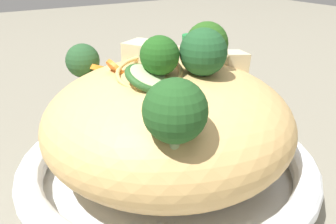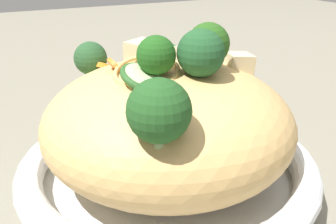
{
  "view_description": "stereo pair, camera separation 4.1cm",
  "coord_description": "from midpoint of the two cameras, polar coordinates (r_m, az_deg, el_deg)",
  "views": [
    {
      "loc": [
        -0.21,
        -0.32,
        0.25
      ],
      "look_at": [
        0.0,
        0.0,
        0.09
      ],
      "focal_mm": 41.65,
      "sensor_mm": 36.0,
      "label": 1
    },
    {
      "loc": [
        -0.17,
        -0.34,
        0.25
      ],
      "look_at": [
        0.0,
        0.0,
        0.09
      ],
      "focal_mm": 41.65,
      "sensor_mm": 36.0,
      "label": 2
    }
  ],
  "objects": [
    {
      "name": "ground_plane",
      "position": [
        0.45,
        -2.63,
        -11.09
      ],
      "size": [
        3.0,
        3.0,
        0.0
      ],
      "primitive_type": "plane",
      "color": "slate"
    },
    {
      "name": "carrot_coins",
      "position": [
        0.43,
        -7.55,
        5.63
      ],
      "size": [
        0.14,
        0.21,
        0.04
      ],
      "color": "orange",
      "rests_on": "serving_bowl"
    },
    {
      "name": "soy_sauce_bottle",
      "position": [
        0.69,
        1.65,
        5.66
      ],
      "size": [
        0.06,
        0.06,
        0.12
      ],
      "color": "#381E14",
      "rests_on": "ground_plane"
    },
    {
      "name": "serving_bowl",
      "position": [
        0.44,
        -2.68,
        -8.58
      ],
      "size": [
        0.33,
        0.33,
        0.05
      ],
      "color": "white",
      "rests_on": "ground_plane"
    },
    {
      "name": "chicken_chunks",
      "position": [
        0.42,
        -1.27,
        7.91
      ],
      "size": [
        0.14,
        0.06,
        0.04
      ],
      "color": "beige",
      "rests_on": "serving_bowl"
    },
    {
      "name": "noodle_heap",
      "position": [
        0.41,
        -2.84,
        -1.69
      ],
      "size": [
        0.26,
        0.26,
        0.14
      ],
      "color": "tan",
      "rests_on": "serving_bowl"
    },
    {
      "name": "zucchini_slices",
      "position": [
        0.39,
        -5.16,
        6.58
      ],
      "size": [
        0.11,
        0.12,
        0.03
      ],
      "color": "beige",
      "rests_on": "serving_bowl"
    },
    {
      "name": "broccoli_florets",
      "position": [
        0.36,
        -3.13,
        6.37
      ],
      "size": [
        0.15,
        0.25,
        0.09
      ],
      "color": "#99AE73",
      "rests_on": "serving_bowl"
    }
  ]
}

